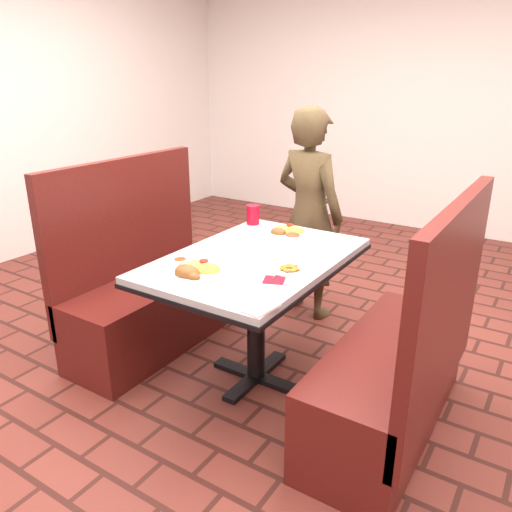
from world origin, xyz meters
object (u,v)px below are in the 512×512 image
object	(u,v)px
booth_bench_left	(150,295)
far_dinner_plate	(288,230)
dining_table	(256,273)
plantain_plate	(289,270)
near_dinner_plate	(196,268)
diner_person	(309,215)
booth_bench_right	(398,371)
red_tumbler	(253,215)

from	to	relation	value
booth_bench_left	far_dinner_plate	size ratio (longest dim) A/B	4.15
dining_table	plantain_plate	distance (m)	0.29
booth_bench_left	near_dinner_plate	xyz separation A→B (m)	(0.70, -0.37, 0.45)
dining_table	diner_person	world-z (taller)	diner_person
diner_person	near_dinner_plate	bearing A→B (deg)	103.91
booth_bench_left	booth_bench_right	distance (m)	1.60
dining_table	far_dinner_plate	xyz separation A→B (m)	(-0.04, 0.41, 0.12)
far_dinner_plate	red_tumbler	xyz separation A→B (m)	(-0.29, 0.08, 0.03)
dining_table	diner_person	size ratio (longest dim) A/B	0.83
near_dinner_plate	red_tumbler	world-z (taller)	red_tumbler
near_dinner_plate	plantain_plate	distance (m)	0.45
booth_bench_left	plantain_plate	size ratio (longest dim) A/B	7.23
booth_bench_left	near_dinner_plate	distance (m)	0.91
near_dinner_plate	diner_person	bearing A→B (deg)	92.93
booth_bench_right	near_dinner_plate	bearing A→B (deg)	-157.65
diner_person	plantain_plate	distance (m)	1.12
plantain_plate	dining_table	bearing A→B (deg)	158.86
dining_table	diner_person	distance (m)	0.96
diner_person	far_dinner_plate	size ratio (longest dim) A/B	5.05
dining_table	diner_person	bearing A→B (deg)	100.16
red_tumbler	plantain_plate	bearing A→B (deg)	-44.84
booth_bench_left	far_dinner_plate	world-z (taller)	booth_bench_left
dining_table	booth_bench_left	xyz separation A→B (m)	(-0.80, 0.00, -0.32)
near_dinner_plate	far_dinner_plate	bearing A→B (deg)	85.74
booth_bench_left	diner_person	bearing A→B (deg)	56.30
booth_bench_left	booth_bench_right	xyz separation A→B (m)	(1.60, 0.00, 0.00)
red_tumbler	diner_person	bearing A→B (deg)	69.66
plantain_plate	far_dinner_plate	bearing A→B (deg)	120.10
red_tumbler	booth_bench_right	bearing A→B (deg)	-23.32
booth_bench_right	dining_table	bearing A→B (deg)	180.00
far_dinner_plate	plantain_plate	xyz separation A→B (m)	(0.30, -0.51, -0.02)
near_dinner_plate	far_dinner_plate	size ratio (longest dim) A/B	1.04
near_dinner_plate	red_tumbler	size ratio (longest dim) A/B	2.48
near_dinner_plate	plantain_plate	bearing A→B (deg)	37.44
booth_bench_right	diner_person	xyz separation A→B (m)	(-0.97, 0.94, 0.40)
booth_bench_left	plantain_plate	distance (m)	1.14
near_dinner_plate	plantain_plate	world-z (taller)	near_dinner_plate
dining_table	near_dinner_plate	size ratio (longest dim) A/B	4.03
dining_table	far_dinner_plate	distance (m)	0.43
booth_bench_left	diner_person	distance (m)	1.20
diner_person	booth_bench_right	bearing A→B (deg)	146.70
red_tumbler	booth_bench_left	bearing A→B (deg)	-133.27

